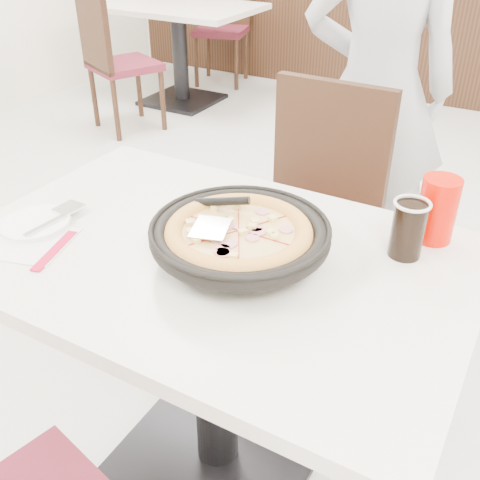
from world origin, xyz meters
The scene contains 17 objects.
floor centered at (0.00, 0.00, 0.00)m, with size 7.00×7.00×0.00m, color #B0B0AB.
wainscot_back centered at (0.00, 3.48, 0.55)m, with size 5.90×0.03×1.10m, color black.
main_table centered at (0.15, -0.26, 0.38)m, with size 1.20×0.80×0.75m, color silver, non-canonical shape.
chair_far centered at (0.13, 0.34, 0.47)m, with size 0.42×0.42×0.95m, color black, non-canonical shape.
trivet centered at (0.17, -0.30, 0.77)m, with size 0.12×0.12×0.04m, color black.
pizza_pan centered at (0.22, -0.26, 0.79)m, with size 0.35×0.35×0.01m, color black.
pizza centered at (0.22, -0.27, 0.81)m, with size 0.36×0.36×0.02m, color gold.
pizza_server centered at (0.17, -0.31, 0.84)m, with size 0.08×0.10×0.00m, color silver.
napkin centered at (-0.25, -0.45, 0.75)m, with size 0.17×0.17×0.00m, color silver.
side_plate centered at (-0.30, -0.39, 0.76)m, with size 0.17×0.17×0.01m, color white.
fork centered at (-0.26, -0.37, 0.77)m, with size 0.02×0.16×0.00m, color silver.
cola_glass centered at (0.54, -0.06, 0.81)m, with size 0.07×0.07×0.13m, color black.
red_cup centered at (0.58, 0.05, 0.83)m, with size 0.09×0.09×0.16m, color red.
diner_person centered at (0.15, 0.94, 0.82)m, with size 0.59×0.39×1.63m, color #AEADB3.
bg_table_left centered at (-1.91, 2.52, 0.38)m, with size 1.20×0.80×0.75m, color silver, non-canonical shape.
bg_chair_left_near centered at (-1.89, 1.83, 0.47)m, with size 0.42×0.42×0.95m, color black, non-canonical shape.
bg_chair_left_far centered at (-1.90, 3.14, 0.47)m, with size 0.42×0.42×0.95m, color black, non-canonical shape.
Camera 1 is at (0.75, -1.19, 1.47)m, focal length 42.00 mm.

